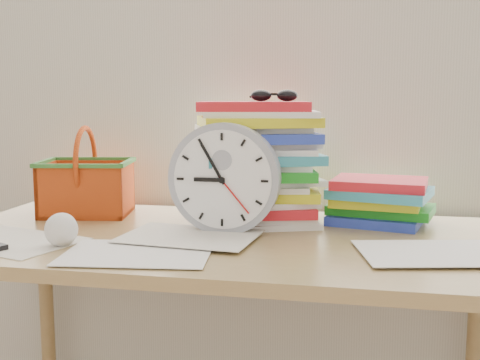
% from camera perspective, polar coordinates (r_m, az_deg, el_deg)
% --- Properties ---
extents(curtain, '(2.40, 0.01, 2.50)m').
position_cam_1_polar(curtain, '(1.81, 1.06, 14.76)').
color(curtain, silver).
rests_on(curtain, room_shell).
extents(desk, '(1.40, 0.70, 0.75)m').
position_cam_1_polar(desk, '(1.49, -1.67, -8.08)').
color(desk, olive).
rests_on(desk, ground).
extents(paper_stack, '(0.40, 0.36, 0.32)m').
position_cam_1_polar(paper_stack, '(1.60, 1.55, 1.68)').
color(paper_stack, white).
rests_on(paper_stack, desk).
extents(clock, '(0.27, 0.05, 0.27)m').
position_cam_1_polar(clock, '(1.47, -1.45, 0.17)').
color(clock, '#989CA8').
rests_on(clock, desk).
extents(sunglasses, '(0.14, 0.12, 0.03)m').
position_cam_1_polar(sunglasses, '(1.54, 3.25, 8.01)').
color(sunglasses, black).
rests_on(sunglasses, paper_stack).
extents(book_stack, '(0.31, 0.26, 0.12)m').
position_cam_1_polar(book_stack, '(1.63, 12.95, -1.94)').
color(book_stack, white).
rests_on(book_stack, desk).
extents(basket, '(0.28, 0.23, 0.25)m').
position_cam_1_polar(basket, '(1.76, -14.38, 0.78)').
color(basket, '#D94E15').
rests_on(basket, desk).
extents(crumpled_ball, '(0.08, 0.08, 0.08)m').
position_cam_1_polar(crumpled_ball, '(1.42, -16.60, -4.50)').
color(crumpled_ball, white).
rests_on(crumpled_ball, desk).
extents(scattered_papers, '(1.26, 0.42, 0.02)m').
position_cam_1_polar(scattered_papers, '(1.47, -1.68, -5.04)').
color(scattered_papers, white).
rests_on(scattered_papers, desk).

